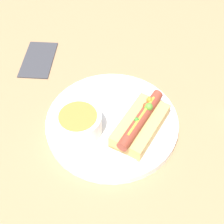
% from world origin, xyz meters
% --- Properties ---
extents(ground_plane, '(4.00, 4.00, 0.00)m').
position_xyz_m(ground_plane, '(0.00, 0.00, 0.00)').
color(ground_plane, '#93704C').
extents(dinner_plate, '(0.30, 0.30, 0.02)m').
position_xyz_m(dinner_plate, '(0.00, 0.00, 0.01)').
color(dinner_plate, white).
rests_on(dinner_plate, ground_plane).
extents(hot_dog, '(0.17, 0.07, 0.06)m').
position_xyz_m(hot_dog, '(0.01, -0.07, 0.04)').
color(hot_dog, tan).
rests_on(hot_dog, dinner_plate).
extents(soup_bowl, '(0.10, 0.10, 0.05)m').
position_xyz_m(soup_bowl, '(-0.06, 0.05, 0.05)').
color(soup_bowl, silver).
rests_on(soup_bowl, dinner_plate).
extents(spoon, '(0.03, 0.15, 0.01)m').
position_xyz_m(spoon, '(-0.07, 0.02, 0.02)').
color(spoon, '#B7B7BC').
rests_on(spoon, dinner_plate).
extents(napkin, '(0.17, 0.14, 0.01)m').
position_xyz_m(napkin, '(0.09, 0.29, 0.00)').
color(napkin, '#333338').
rests_on(napkin, ground_plane).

